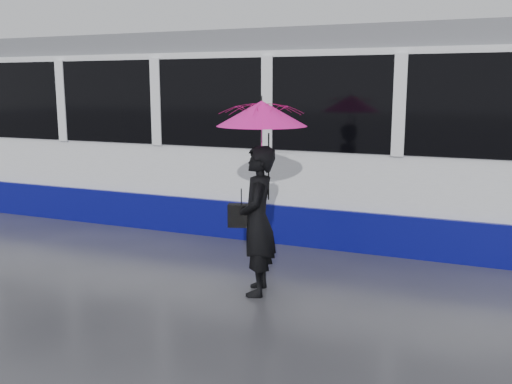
% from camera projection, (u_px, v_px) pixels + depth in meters
% --- Properties ---
extents(ground, '(90.00, 90.00, 0.00)m').
position_uv_depth(ground, '(221.00, 263.00, 8.08)').
color(ground, '#2E2E34').
rests_on(ground, ground).
extents(rails, '(34.00, 1.51, 0.02)m').
position_uv_depth(rails, '(282.00, 223.00, 10.35)').
color(rails, '#3F3D38').
rests_on(rails, ground).
extents(tram, '(26.00, 2.56, 3.35)m').
position_uv_depth(tram, '(442.00, 139.00, 9.02)').
color(tram, white).
rests_on(tram, ground).
extents(woman, '(0.60, 0.75, 1.78)m').
position_uv_depth(woman, '(258.00, 221.00, 6.75)').
color(woman, black).
rests_on(woman, ground).
extents(umbrella, '(1.31, 1.31, 1.20)m').
position_uv_depth(umbrella, '(262.00, 131.00, 6.54)').
color(umbrella, '#F81490').
rests_on(umbrella, ground).
extents(handbag, '(0.35, 0.23, 0.46)m').
position_uv_depth(handbag, '(241.00, 215.00, 6.85)').
color(handbag, black).
rests_on(handbag, ground).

